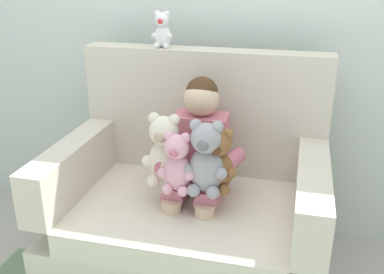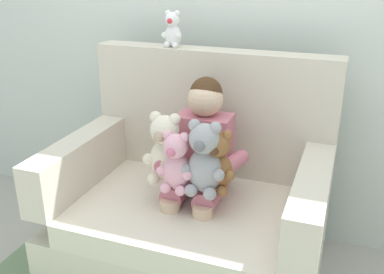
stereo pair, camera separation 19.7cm
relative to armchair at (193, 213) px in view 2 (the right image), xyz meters
name	(u,v)px [view 2 (the right image)]	position (x,y,z in m)	size (l,w,h in m)	color
back_wall	(230,10)	(0.00, 0.59, 0.95)	(6.00, 0.10, 2.60)	silver
armchair	(193,213)	(0.00, 0.00, 0.00)	(1.29, 0.88, 1.13)	beige
seated_child	(200,155)	(0.03, 0.01, 0.32)	(0.45, 0.39, 0.82)	#C66B7F
plush_cream	(165,150)	(-0.10, -0.11, 0.38)	(0.20, 0.17, 0.35)	silver
plush_grey	(204,160)	(0.11, -0.15, 0.38)	(0.21, 0.17, 0.35)	#9E9EA3
plush_brown	(217,163)	(0.16, -0.11, 0.36)	(0.18, 0.14, 0.30)	brown
plush_pink	(176,163)	(-0.02, -0.17, 0.35)	(0.17, 0.14, 0.29)	#EAA8BC
plush_white_on_backrest	(173,30)	(-0.23, 0.31, 0.86)	(0.11, 0.09, 0.19)	white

